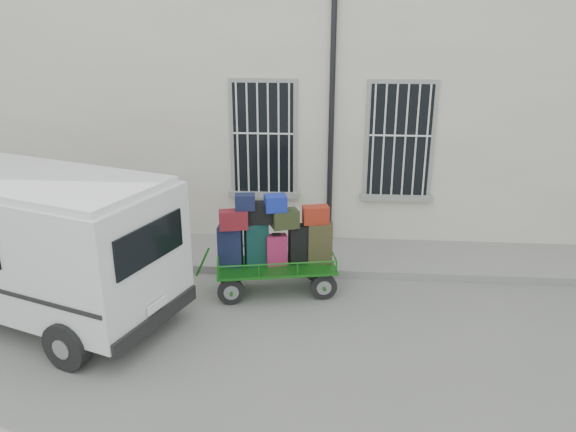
# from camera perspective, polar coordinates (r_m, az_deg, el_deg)

# --- Properties ---
(ground) EXTENTS (80.00, 80.00, 0.00)m
(ground) POSITION_cam_1_polar(r_m,az_deg,el_deg) (9.30, -2.05, -9.72)
(ground) COLOR slate
(ground) RESTS_ON ground
(building) EXTENTS (24.00, 5.15, 6.00)m
(building) POSITION_cam_1_polar(r_m,az_deg,el_deg) (13.68, 0.45, 13.06)
(building) COLOR beige
(building) RESTS_ON ground
(sidewalk) EXTENTS (24.00, 1.70, 0.15)m
(sidewalk) POSITION_cam_1_polar(r_m,az_deg,el_deg) (11.23, -0.79, -3.91)
(sidewalk) COLOR gray
(sidewalk) RESTS_ON ground
(luggage_cart) EXTENTS (2.43, 1.29, 1.80)m
(luggage_cart) POSITION_cam_1_polar(r_m,az_deg,el_deg) (9.55, -1.46, -2.73)
(luggage_cart) COLOR black
(luggage_cart) RESTS_ON ground
(van) EXTENTS (4.99, 3.38, 2.34)m
(van) POSITION_cam_1_polar(r_m,az_deg,el_deg) (9.53, -24.62, -1.97)
(van) COLOR white
(van) RESTS_ON ground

